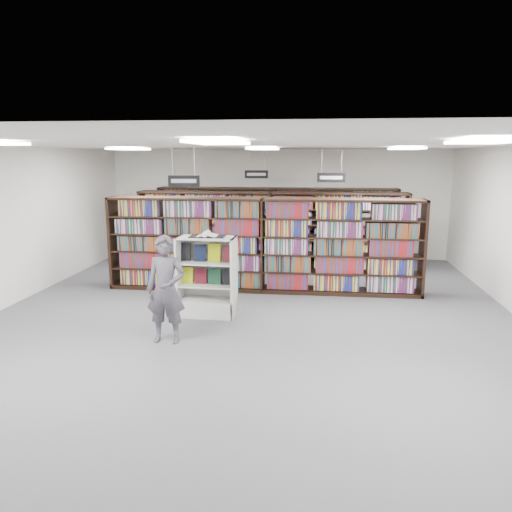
# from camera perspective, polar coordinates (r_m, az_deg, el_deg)

# --- Properties ---
(floor) EXTENTS (12.00, 12.00, 0.00)m
(floor) POSITION_cam_1_polar(r_m,az_deg,el_deg) (9.47, -0.53, -7.13)
(floor) COLOR #535359
(floor) RESTS_ON ground
(ceiling) EXTENTS (10.00, 12.00, 0.10)m
(ceiling) POSITION_cam_1_polar(r_m,az_deg,el_deg) (8.98, -0.57, 12.62)
(ceiling) COLOR silver
(ceiling) RESTS_ON wall_back
(wall_back) EXTENTS (10.00, 0.10, 3.20)m
(wall_back) POSITION_cam_1_polar(r_m,az_deg,el_deg) (15.02, 2.40, 5.97)
(wall_back) COLOR white
(wall_back) RESTS_ON ground
(wall_front) EXTENTS (10.00, 0.10, 3.20)m
(wall_front) POSITION_cam_1_polar(r_m,az_deg,el_deg) (3.42, -13.86, -13.06)
(wall_front) COLOR white
(wall_front) RESTS_ON ground
(bookshelf_row_near) EXTENTS (7.00, 0.60, 2.10)m
(bookshelf_row_near) POSITION_cam_1_polar(r_m,az_deg,el_deg) (11.14, 0.78, 1.25)
(bookshelf_row_near) COLOR black
(bookshelf_row_near) RESTS_ON floor
(bookshelf_row_mid) EXTENTS (7.00, 0.60, 2.10)m
(bookshelf_row_mid) POSITION_cam_1_polar(r_m,az_deg,el_deg) (13.10, 1.70, 2.77)
(bookshelf_row_mid) COLOR black
(bookshelf_row_mid) RESTS_ON floor
(bookshelf_row_far) EXTENTS (7.00, 0.60, 2.10)m
(bookshelf_row_far) POSITION_cam_1_polar(r_m,az_deg,el_deg) (14.78, 2.29, 3.74)
(bookshelf_row_far) COLOR black
(bookshelf_row_far) RESTS_ON floor
(aisle_sign_left) EXTENTS (0.65, 0.02, 0.80)m
(aisle_sign_left) POSITION_cam_1_polar(r_m,az_deg,el_deg) (10.27, -8.25, 8.60)
(aisle_sign_left) COLOR #B2B2B7
(aisle_sign_left) RESTS_ON ceiling
(aisle_sign_right) EXTENTS (0.65, 0.02, 0.80)m
(aisle_sign_right) POSITION_cam_1_polar(r_m,az_deg,el_deg) (11.92, 8.59, 8.95)
(aisle_sign_right) COLOR #B2B2B7
(aisle_sign_right) RESTS_ON ceiling
(aisle_sign_center) EXTENTS (0.65, 0.02, 0.80)m
(aisle_sign_center) POSITION_cam_1_polar(r_m,az_deg,el_deg) (14.01, 0.04, 9.41)
(aisle_sign_center) COLOR #B2B2B7
(aisle_sign_center) RESTS_ON ceiling
(troffer_front_center) EXTENTS (0.60, 1.20, 0.04)m
(troffer_front_center) POSITION_cam_1_polar(r_m,az_deg,el_deg) (6.02, -4.33, 12.85)
(troffer_front_center) COLOR white
(troffer_front_center) RESTS_ON ceiling
(troffer_front_right) EXTENTS (0.60, 1.20, 0.04)m
(troffer_front_right) POSITION_cam_1_polar(r_m,az_deg,el_deg) (6.19, 24.73, 11.83)
(troffer_front_right) COLOR white
(troffer_front_right) RESTS_ON ceiling
(troffer_back_left) EXTENTS (0.60, 1.20, 0.04)m
(troffer_back_left) POSITION_cam_1_polar(r_m,az_deg,el_deg) (11.67, -14.33, 11.78)
(troffer_back_left) COLOR white
(troffer_back_left) RESTS_ON ceiling
(troffer_back_center) EXTENTS (0.60, 1.20, 0.04)m
(troffer_back_center) POSITION_cam_1_polar(r_m,az_deg,el_deg) (10.97, 0.81, 12.17)
(troffer_back_center) COLOR white
(troffer_back_center) RESTS_ON ceiling
(troffer_back_right) EXTENTS (0.60, 1.20, 0.04)m
(troffer_back_right) POSITION_cam_1_polar(r_m,az_deg,el_deg) (11.06, 16.79, 11.69)
(troffer_back_right) COLOR white
(troffer_back_right) RESTS_ON ceiling
(endcap_display) EXTENTS (1.11, 0.59, 1.52)m
(endcap_display) POSITION_cam_1_polar(r_m,az_deg,el_deg) (9.58, -5.55, -3.84)
(endcap_display) COLOR silver
(endcap_display) RESTS_ON floor
(open_book) EXTENTS (0.66, 0.39, 0.13)m
(open_book) POSITION_cam_1_polar(r_m,az_deg,el_deg) (9.36, -5.62, 2.40)
(open_book) COLOR black
(open_book) RESTS_ON endcap_display
(shopper) EXTENTS (0.65, 0.43, 1.77)m
(shopper) POSITION_cam_1_polar(r_m,az_deg,el_deg) (8.20, -10.25, -3.79)
(shopper) COLOR #504B56
(shopper) RESTS_ON floor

